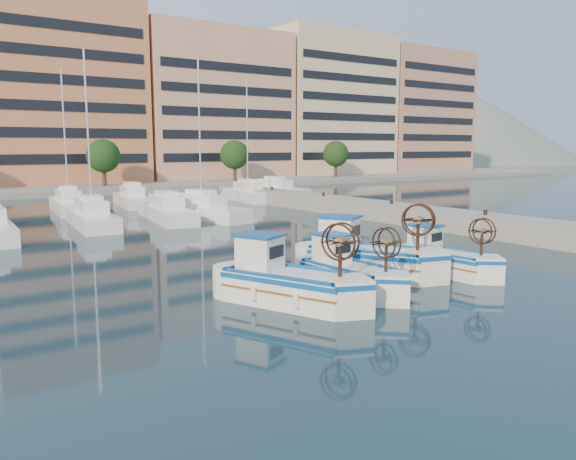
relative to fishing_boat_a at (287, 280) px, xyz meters
The scene contains 9 objects.
ground 5.68m from the fishing_boat_a, ahead, with size 300.00×300.00×0.00m, color #1B3748.
quay 20.20m from the fishing_boat_a, 22.83° to the left, with size 3.00×60.00×1.20m, color gray.
waterfront 67.35m from the fishing_boat_a, 77.11° to the left, with size 180.00×40.00×25.60m.
hill_east 182.40m from the fishing_boat_a, 37.03° to the left, with size 160.00×160.00×50.00m, color slate.
yacht_marina 27.81m from the fishing_boat_a, 83.99° to the left, with size 39.09×23.25×11.50m.
fishing_boat_a is the anchor object (origin of this frame).
fishing_boat_b 2.84m from the fishing_boat_a, ahead, with size 1.91×4.23×2.61m.
fishing_boat_c 5.29m from the fishing_boat_a, 17.60° to the left, with size 4.07×5.14×3.11m.
fishing_boat_d 8.05m from the fishing_boat_a, ahead, with size 2.06×4.14×2.53m.
Camera 1 is at (-16.07, -15.18, 5.31)m, focal length 35.00 mm.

